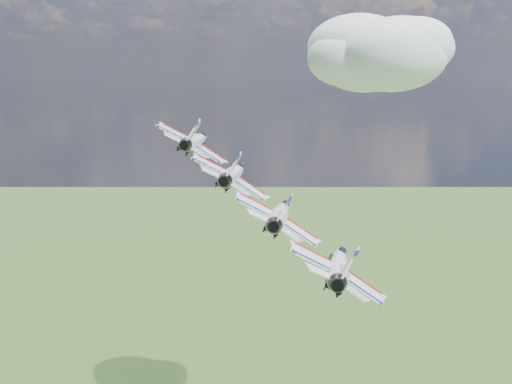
% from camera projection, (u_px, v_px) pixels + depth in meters
% --- Properties ---
extents(cloud_far, '(61.87, 48.61, 24.30)m').
position_uv_depth(cloud_far, '(401.00, 46.00, 240.06)').
color(cloud_far, white).
extents(jet_0, '(11.43, 14.92, 8.43)m').
position_uv_depth(jet_0, '(196.00, 140.00, 92.47)').
color(jet_0, white).
extents(jet_1, '(11.43, 14.92, 8.43)m').
position_uv_depth(jet_1, '(234.00, 173.00, 83.81)').
color(jet_1, silver).
extents(jet_2, '(11.43, 14.92, 8.43)m').
position_uv_depth(jet_2, '(281.00, 213.00, 75.15)').
color(jet_2, white).
extents(jet_3, '(11.43, 14.92, 8.43)m').
position_uv_depth(jet_3, '(339.00, 264.00, 66.49)').
color(jet_3, white).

